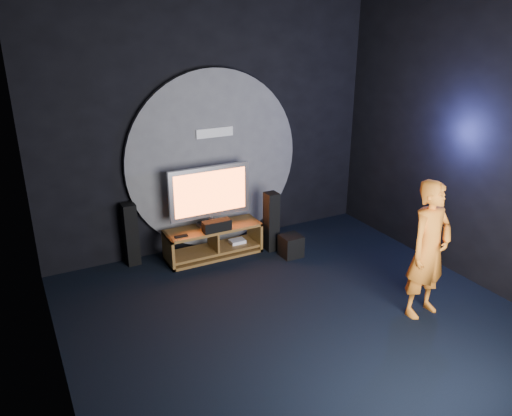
{
  "coord_description": "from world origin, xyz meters",
  "views": [
    {
      "loc": [
        -2.67,
        -4.0,
        3.24
      ],
      "look_at": [
        -0.04,
        1.05,
        1.05
      ],
      "focal_mm": 35.0,
      "sensor_mm": 36.0,
      "label": 1
    }
  ],
  "objects_px": {
    "media_console": "(214,243)",
    "subwoofer": "(291,246)",
    "tv": "(210,194)",
    "tower_speaker_left": "(131,234)",
    "player": "(429,250)",
    "tower_speaker_right": "(271,222)"
  },
  "relations": [
    {
      "from": "media_console",
      "to": "tv",
      "type": "xyz_separation_m",
      "value": [
        -0.01,
        0.07,
        0.73
      ]
    },
    {
      "from": "tower_speaker_left",
      "to": "player",
      "type": "relative_size",
      "value": 0.55
    },
    {
      "from": "subwoofer",
      "to": "player",
      "type": "distance_m",
      "value": 2.15
    },
    {
      "from": "media_console",
      "to": "subwoofer",
      "type": "relative_size",
      "value": 4.36
    },
    {
      "from": "tower_speaker_right",
      "to": "player",
      "type": "relative_size",
      "value": 0.55
    },
    {
      "from": "media_console",
      "to": "player",
      "type": "distance_m",
      "value": 3.0
    },
    {
      "from": "media_console",
      "to": "tower_speaker_left",
      "type": "bearing_deg",
      "value": 164.76
    },
    {
      "from": "subwoofer",
      "to": "player",
      "type": "relative_size",
      "value": 0.2
    },
    {
      "from": "media_console",
      "to": "player",
      "type": "xyz_separation_m",
      "value": [
        1.57,
        -2.49,
        0.61
      ]
    },
    {
      "from": "player",
      "to": "tv",
      "type": "bearing_deg",
      "value": 115.47
    },
    {
      "from": "tower_speaker_right",
      "to": "player",
      "type": "bearing_deg",
      "value": -72.2
    },
    {
      "from": "tower_speaker_left",
      "to": "subwoofer",
      "type": "bearing_deg",
      "value": -21.55
    },
    {
      "from": "media_console",
      "to": "tower_speaker_left",
      "type": "xyz_separation_m",
      "value": [
        -1.1,
        0.3,
        0.25
      ]
    },
    {
      "from": "tower_speaker_left",
      "to": "player",
      "type": "xyz_separation_m",
      "value": [
        2.67,
        -2.79,
        0.36
      ]
    },
    {
      "from": "media_console",
      "to": "tower_speaker_right",
      "type": "xyz_separation_m",
      "value": [
        0.83,
        -0.2,
        0.25
      ]
    },
    {
      "from": "tower_speaker_left",
      "to": "player",
      "type": "height_order",
      "value": "player"
    },
    {
      "from": "media_console",
      "to": "tower_speaker_left",
      "type": "height_order",
      "value": "tower_speaker_left"
    },
    {
      "from": "player",
      "to": "tower_speaker_left",
      "type": "bearing_deg",
      "value": 127.56
    },
    {
      "from": "tower_speaker_right",
      "to": "subwoofer",
      "type": "xyz_separation_m",
      "value": [
        0.15,
        -0.32,
        -0.28
      ]
    },
    {
      "from": "media_console",
      "to": "subwoofer",
      "type": "bearing_deg",
      "value": -28.03
    },
    {
      "from": "tv",
      "to": "player",
      "type": "distance_m",
      "value": 3.0
    },
    {
      "from": "tv",
      "to": "subwoofer",
      "type": "xyz_separation_m",
      "value": [
        0.99,
        -0.59,
        -0.77
      ]
    }
  ]
}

